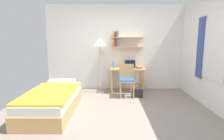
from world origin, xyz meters
The scene contains 11 objects.
ground_plane centered at (0.00, 0.00, 0.00)m, with size 5.28×5.28×0.00m, color gray.
wall_back centered at (0.00, 2.02, 1.31)m, with size 4.40×0.27×2.60m.
wall_right centered at (2.02, 0.03, 1.30)m, with size 0.10×4.40×2.60m.
bed centered at (-1.46, 0.11, 0.24)m, with size 0.93×1.92×0.54m.
desk centered at (0.27, 1.70, 0.57)m, with size 1.03×0.52×0.71m.
desk_chair centered at (0.21, 1.22, 0.50)m, with size 0.42×0.41×0.89m.
standing_lamp centered at (-0.54, 1.62, 1.40)m, with size 0.39×0.39×1.60m.
laptop centered at (0.37, 1.80, 0.77)m, with size 0.33×0.23×0.23m.
water_bottle centered at (-0.13, 1.67, 0.82)m, with size 0.07×0.07×0.22m, color #4C99DB.
book_stack centered at (0.63, 1.68, 0.74)m, with size 0.17×0.22×0.06m.
handbag centered at (0.49, 1.10, 0.13)m, with size 0.30×0.11×0.39m.
Camera 1 is at (-0.19, -3.59, 1.52)m, focal length 28.73 mm.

